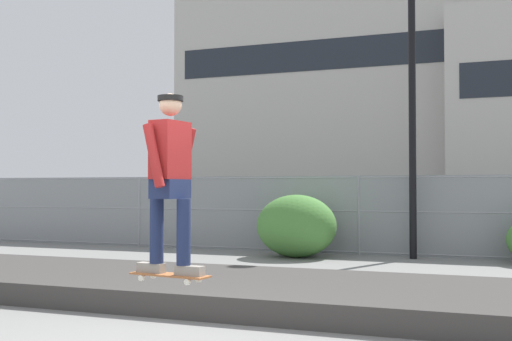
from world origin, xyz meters
TOP-DOWN VIEW (x-y plane):
  - gravel_berm at (0.00, 3.31)m, footprint 15.38×2.86m
  - skateboard at (0.13, 0.36)m, footprint 0.82×0.31m
  - skater at (0.13, 0.36)m, footprint 0.73×0.61m
  - chain_fence at (0.00, 9.83)m, footprint 23.69×0.06m
  - street_lamp at (1.29, 9.41)m, footprint 0.44×0.44m
  - parked_car_near at (-4.74, 11.95)m, footprint 4.48×2.10m
  - library_building at (-9.88, 49.32)m, footprint 26.69×10.12m
  - shrub_left at (-1.21, 8.79)m, footprint 1.83×1.49m

SIDE VIEW (x-z plane):
  - gravel_berm at x=0.00m, z-range 0.00..0.30m
  - shrub_left at x=-1.21m, z-range 0.00..1.41m
  - skateboard at x=0.13m, z-range 0.73..0.80m
  - parked_car_near at x=-4.74m, z-range 0.01..1.67m
  - chain_fence at x=0.00m, z-range 0.01..1.86m
  - skater at x=0.13m, z-range 0.88..2.56m
  - street_lamp at x=1.29m, z-range 0.86..8.40m
  - library_building at x=-9.88m, z-range 0.00..19.82m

